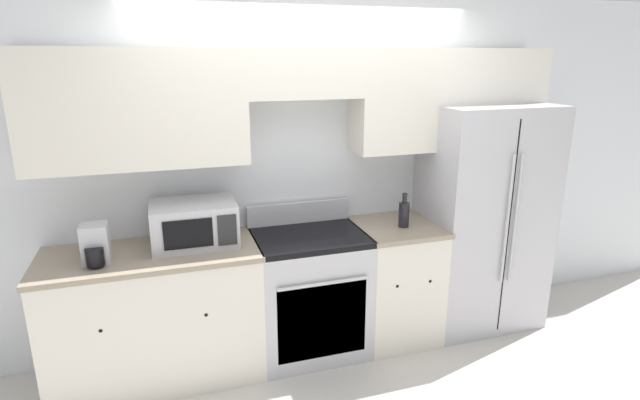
# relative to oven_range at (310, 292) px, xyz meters

# --- Properties ---
(ground_plane) EXTENTS (12.00, 12.00, 0.00)m
(ground_plane) POSITION_rel_oven_range_xyz_m (0.08, -0.31, -0.47)
(ground_plane) COLOR beige
(wall_back) EXTENTS (8.00, 0.39, 2.60)m
(wall_back) POSITION_rel_oven_range_xyz_m (0.08, 0.27, 1.05)
(wall_back) COLOR silver
(wall_back) RESTS_ON ground_plane
(lower_cabinets_left) EXTENTS (1.40, 0.64, 0.93)m
(lower_cabinets_left) POSITION_rel_oven_range_xyz_m (-1.09, 0.00, -0.00)
(lower_cabinets_left) COLOR silver
(lower_cabinets_left) RESTS_ON ground_plane
(lower_cabinets_right) EXTENTS (0.61, 0.64, 0.93)m
(lower_cabinets_right) POSITION_rel_oven_range_xyz_m (0.69, -0.00, -0.00)
(lower_cabinets_right) COLOR silver
(lower_cabinets_right) RESTS_ON ground_plane
(oven_range) EXTENTS (0.80, 0.65, 1.09)m
(oven_range) POSITION_rel_oven_range_xyz_m (0.00, 0.00, 0.00)
(oven_range) COLOR #B7B7BC
(oven_range) RESTS_ON ground_plane
(refrigerator) EXTENTS (0.95, 0.77, 1.80)m
(refrigerator) POSITION_rel_oven_range_xyz_m (1.46, 0.06, 0.43)
(refrigerator) COLOR #B7B7BC
(refrigerator) RESTS_ON ground_plane
(microwave) EXTENTS (0.56, 0.42, 0.29)m
(microwave) POSITION_rel_oven_range_xyz_m (-0.79, 0.07, 0.60)
(microwave) COLOR #B7B7BC
(microwave) RESTS_ON lower_cabinets_left
(bottle) EXTENTS (0.08, 0.08, 0.26)m
(bottle) POSITION_rel_oven_range_xyz_m (0.72, -0.05, 0.56)
(bottle) COLOR black
(bottle) RESTS_ON lower_cabinets_right
(paper_towel_holder) EXTENTS (0.16, 0.22, 0.24)m
(paper_towel_holder) POSITION_rel_oven_range_xyz_m (-1.39, -0.08, 0.57)
(paper_towel_holder) COLOR #B7B7BC
(paper_towel_holder) RESTS_ON lower_cabinets_left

